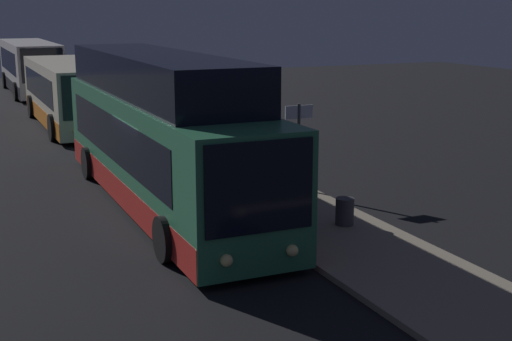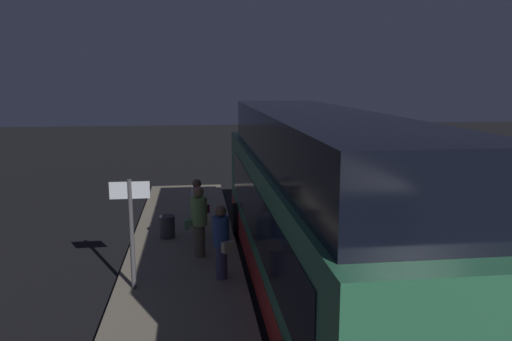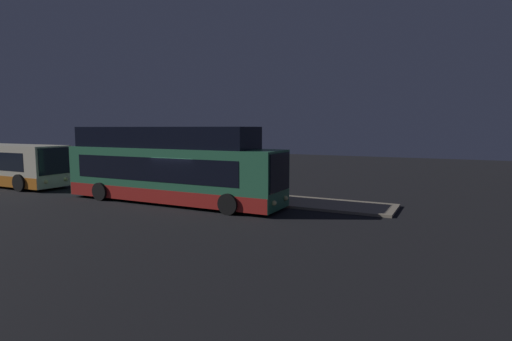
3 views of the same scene
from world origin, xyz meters
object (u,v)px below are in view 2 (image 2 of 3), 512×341
at_px(suitcase, 216,229).
at_px(sign_post, 131,220).
at_px(passenger_with_bags, 198,219).
at_px(passenger_waiting, 198,206).
at_px(bus_lead, 312,216).
at_px(passenger_boarding, 221,240).
at_px(trash_bin, 167,227).

distance_m(suitcase, sign_post, 3.90).
xyz_separation_m(passenger_with_bags, sign_post, (-1.86, 1.45, 0.57)).
bearing_deg(passenger_waiting, passenger_with_bags, -37.24).
height_order(bus_lead, passenger_boarding, bus_lead).
bearing_deg(passenger_boarding, passenger_with_bags, -100.89).
xyz_separation_m(bus_lead, trash_bin, (3.99, 3.29, -1.32)).
xyz_separation_m(passenger_boarding, passenger_with_bags, (1.55, 0.50, 0.06)).
xyz_separation_m(passenger_boarding, passenger_waiting, (3.04, 0.50, 0.02)).
bearing_deg(passenger_boarding, trash_bin, -95.19).
bearing_deg(sign_post, passenger_with_bags, -37.84).
xyz_separation_m(suitcase, trash_bin, (0.36, 1.39, 0.02)).
relative_size(passenger_boarding, suitcase, 2.03).
bearing_deg(trash_bin, sign_post, 170.98).
distance_m(passenger_boarding, sign_post, 2.07).
distance_m(bus_lead, sign_post, 3.88).
bearing_deg(trash_bin, passenger_boarding, -156.40).
distance_m(passenger_boarding, trash_bin, 3.53).
xyz_separation_m(bus_lead, suitcase, (3.63, 1.90, -1.34)).
height_order(passenger_boarding, trash_bin, passenger_boarding).
xyz_separation_m(sign_post, trash_bin, (3.50, -0.56, -1.23)).
distance_m(bus_lead, passenger_waiting, 4.59).
bearing_deg(sign_post, bus_lead, -97.26).
bearing_deg(sign_post, trash_bin, -9.02).
xyz_separation_m(bus_lead, passenger_boarding, (0.80, 1.90, -0.71)).
bearing_deg(passenger_boarding, sign_post, -19.62).
bearing_deg(trash_bin, passenger_with_bags, -151.43).
bearing_deg(trash_bin, passenger_waiting, -99.16).
xyz_separation_m(passenger_boarding, sign_post, (-0.31, 1.95, 0.62)).
xyz_separation_m(bus_lead, passenger_with_bags, (2.35, 2.40, -0.66)).
height_order(suitcase, sign_post, sign_post).
relative_size(passenger_boarding, passenger_waiting, 0.99).
relative_size(passenger_waiting, passenger_with_bags, 0.94).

